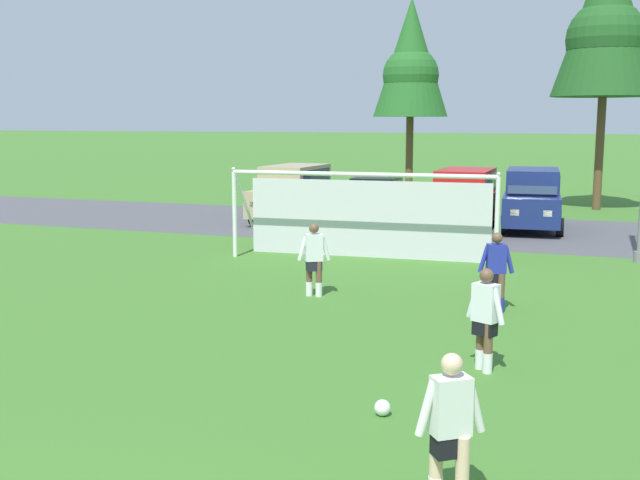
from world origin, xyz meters
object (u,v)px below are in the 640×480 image
(parked_car_slot_center_left, at_px, (465,199))
(parked_car_slot_center, at_px, (532,199))
(parked_car_slot_left, at_px, (376,199))
(soccer_ball, at_px, (383,408))
(player_defender_far, at_px, (496,272))
(parked_car_slot_far_left, at_px, (294,193))
(player_winger_left, at_px, (450,432))
(player_winger_right, at_px, (485,320))
(player_striker_near, at_px, (314,260))
(soccer_goal, at_px, (366,213))

(parked_car_slot_center_left, height_order, parked_car_slot_center, same)
(parked_car_slot_left, xyz_separation_m, parked_car_slot_center, (5.80, -0.16, 0.24))
(parked_car_slot_center_left, xyz_separation_m, parked_car_slot_center, (2.23, 1.01, 0.00))
(soccer_ball, xyz_separation_m, player_defender_far, (0.73, 6.24, 0.71))
(parked_car_slot_far_left, distance_m, parked_car_slot_center_left, 6.60)
(player_winger_left, distance_m, player_winger_right, 4.52)
(player_winger_right, height_order, parked_car_slot_far_left, parked_car_slot_far_left)
(soccer_ball, height_order, parked_car_slot_far_left, parked_car_slot_far_left)
(player_winger_left, height_order, parked_car_slot_left, parked_car_slot_left)
(player_striker_near, relative_size, player_winger_left, 1.00)
(player_striker_near, height_order, player_defender_far, same)
(soccer_goal, bearing_deg, player_winger_left, -70.49)
(player_winger_left, bearing_deg, parked_car_slot_center, 92.05)
(parked_car_slot_center_left, bearing_deg, player_winger_left, -81.48)
(player_winger_right, xyz_separation_m, parked_car_slot_center, (-0.50, 16.39, 0.29))
(player_defender_far, height_order, parked_car_slot_far_left, parked_car_slot_far_left)
(soccer_ball, distance_m, soccer_goal, 11.78)
(parked_car_slot_far_left, height_order, parked_car_slot_left, parked_car_slot_far_left)
(soccer_goal, distance_m, parked_car_slot_far_left, 8.33)
(player_striker_near, relative_size, parked_car_slot_center_left, 0.36)
(soccer_goal, height_order, player_striker_near, soccer_goal)
(parked_car_slot_far_left, bearing_deg, parked_car_slot_left, 16.51)
(soccer_goal, relative_size, player_winger_left, 4.58)
(parked_car_slot_center, bearing_deg, soccer_goal, -117.97)
(parked_car_slot_center_left, distance_m, parked_car_slot_center, 2.45)
(player_winger_left, height_order, parked_car_slot_center_left, parked_car_slot_center_left)
(parked_car_slot_center_left, relative_size, parked_car_slot_center, 0.98)
(player_striker_near, bearing_deg, player_winger_left, -61.95)
(parked_car_slot_center, bearing_deg, player_striker_near, -106.89)
(soccer_goal, height_order, parked_car_slot_far_left, soccer_goal)
(player_defender_far, bearing_deg, player_striker_near, 179.27)
(parked_car_slot_center_left, bearing_deg, soccer_goal, -105.16)
(player_winger_right, distance_m, parked_car_slot_center, 16.40)
(player_winger_left, bearing_deg, soccer_ball, 120.09)
(soccer_ball, xyz_separation_m, player_striker_near, (-3.25, 6.29, 0.71))
(parked_car_slot_left, relative_size, parked_car_slot_center, 0.91)
(player_winger_left, bearing_deg, player_defender_far, 93.67)
(soccer_ball, bearing_deg, parked_car_slot_center_left, 95.52)
(player_striker_near, xyz_separation_m, parked_car_slot_center, (3.77, 12.42, 0.29))
(soccer_goal, height_order, player_winger_right, soccer_goal)
(player_winger_right, height_order, parked_car_slot_center_left, parked_car_slot_center_left)
(parked_car_slot_center_left, bearing_deg, player_winger_right, -79.93)
(player_striker_near, height_order, parked_car_slot_center_left, parked_car_slot_center_left)
(parked_car_slot_center, bearing_deg, player_defender_far, -89.05)
(soccer_ball, height_order, player_winger_left, player_winger_left)
(soccer_goal, height_order, player_winger_left, soccer_goal)
(player_striker_near, bearing_deg, parked_car_slot_left, 99.15)
(soccer_ball, relative_size, player_winger_right, 0.13)
(player_striker_near, xyz_separation_m, parked_car_slot_far_left, (-5.06, 11.68, 0.29))
(player_winger_left, relative_size, parked_car_slot_left, 0.38)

